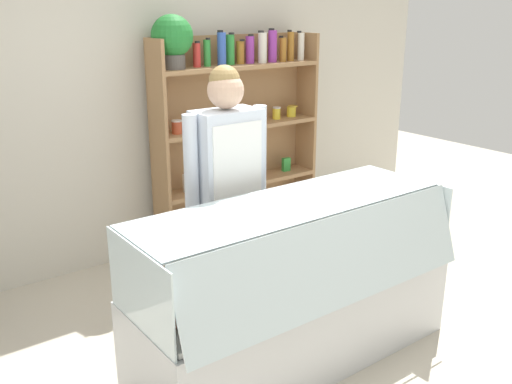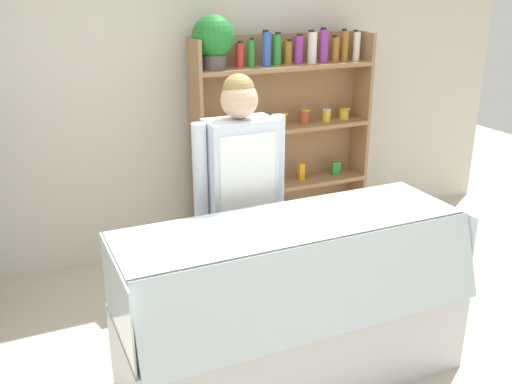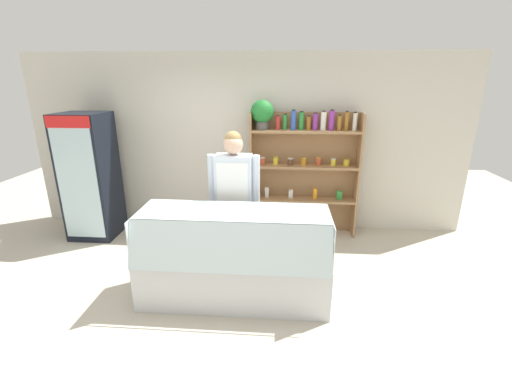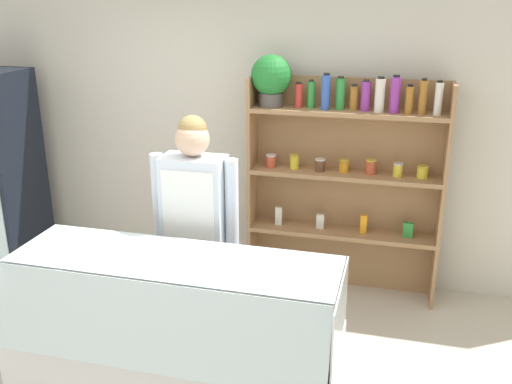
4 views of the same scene
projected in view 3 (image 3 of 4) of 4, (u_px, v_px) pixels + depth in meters
name	position (u px, v px, depth m)	size (l,w,h in m)	color
ground_plane	(227.00, 294.00, 3.88)	(12.00, 12.00, 0.00)	beige
back_wall	(245.00, 144.00, 5.35)	(6.80, 0.10, 2.70)	beige
drinks_fridge	(90.00, 177.00, 5.09)	(0.66, 0.66, 1.86)	black
shelving_unit	(296.00, 157.00, 5.09)	(1.61, 0.33, 2.04)	#9E754C
deli_display_case	(234.00, 271.00, 3.74)	(2.02, 0.80, 1.01)	silver
shop_clerk	(234.00, 190.00, 4.08)	(0.62, 0.25, 1.76)	#2D2D38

